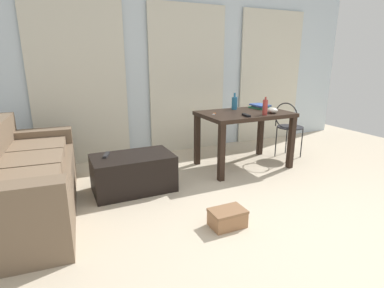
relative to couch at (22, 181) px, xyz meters
name	(u,v)px	position (x,y,z in m)	size (l,w,h in m)	color
ground_plane	(254,190)	(2.31, -0.50, -0.33)	(7.27, 7.27, 0.00)	beige
wall_back	(186,71)	(2.31, 1.41, 0.92)	(6.29, 0.10, 2.51)	silver
curtains	(188,80)	(2.31, 1.33, 0.78)	(4.47, 0.03, 2.23)	beige
couch	(22,181)	(0.00, 0.00, 0.00)	(0.97, 1.98, 0.84)	brown
coffee_table	(133,173)	(1.08, 0.10, -0.13)	(0.89, 0.53, 0.41)	black
craft_table	(244,121)	(2.66, 0.25, 0.31)	(1.18, 0.77, 0.76)	black
wire_chair	(288,123)	(3.45, 0.28, 0.19)	(0.38, 0.41, 0.84)	black
bottle_near	(265,107)	(2.77, -0.02, 0.52)	(0.06, 0.06, 0.23)	#99332D
bottle_far	(234,103)	(2.66, 0.51, 0.51)	(0.08, 0.08, 0.23)	teal
bowl	(272,110)	(2.95, 0.05, 0.46)	(0.14, 0.14, 0.07)	beige
book_stack	(260,106)	(3.05, 0.44, 0.45)	(0.26, 0.31, 0.06)	#2D7F56
tv_remote_on_table	(246,115)	(2.51, 0.00, 0.44)	(0.05, 0.16, 0.03)	black
scissors	(214,114)	(2.22, 0.31, 0.42)	(0.09, 0.11, 0.00)	#9EA0A5
tv_remote_primary	(106,155)	(0.82, 0.20, 0.09)	(0.04, 0.19, 0.02)	#232326
shoebox	(227,218)	(1.64, -1.02, -0.25)	(0.31, 0.21, 0.16)	#996B47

